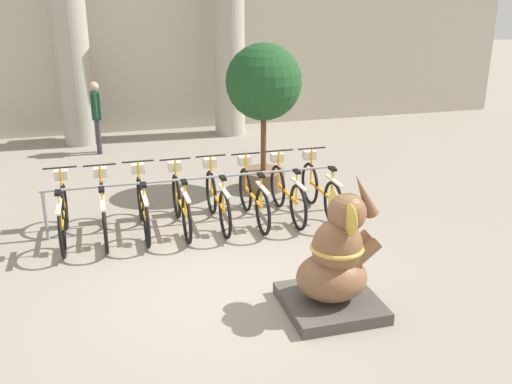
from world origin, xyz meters
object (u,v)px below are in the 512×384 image
Objects in this scene: potted_tree at (264,91)px; bicycle_0 at (63,214)px; bicycle_4 at (217,199)px; bicycle_6 at (287,192)px; person_pedestrian at (96,111)px; bicycle_2 at (143,206)px; bicycle_7 at (320,189)px; bicycle_1 at (104,211)px; bicycle_3 at (181,203)px; elephant_statue at (336,265)px; bicycle_5 at (253,196)px.

bicycle_0 is at bearing -157.30° from potted_tree.
bicycle_4 is 1.00× the size of bicycle_6.
person_pedestrian reaches higher than bicycle_4.
bicycle_6 is 0.66× the size of potted_tree.
bicycle_4 is at bearing 0.45° from bicycle_0.
person_pedestrian reaches higher than bicycle_2.
bicycle_2 is 2.83m from bicycle_7.
bicycle_3 is at bearing 0.43° from bicycle_1.
bicycle_7 is at bearing 71.43° from elephant_statue.
person_pedestrian is (-0.55, 4.73, 0.53)m from bicycle_2.
elephant_statue is 0.62× the size of potted_tree.
bicycle_1 and bicycle_6 have the same top height.
bicycle_3 is at bearing -0.42° from bicycle_0.
person_pedestrian is (-3.39, 4.74, 0.53)m from bicycle_7.
bicycle_0 is 1.00× the size of bicycle_3.
bicycle_2 is 2.27m from bicycle_6.
bicycle_6 is (2.83, 0.04, 0.00)m from bicycle_1.
potted_tree is (1.73, 1.45, 1.38)m from bicycle_3.
bicycle_1 is 1.07× the size of elephant_statue.
bicycle_0 and bicycle_1 have the same top height.
elephant_statue is (0.76, -2.80, 0.14)m from bicycle_4.
bicycle_0 is 2.83m from bicycle_5.
potted_tree is at bearing 110.77° from bicycle_7.
bicycle_4 is at bearing 105.21° from elephant_statue.
bicycle_3 is at bearing -140.05° from potted_tree.
bicycle_2 is 1.00× the size of bicycle_6.
bicycle_1 is 3.40m from bicycle_7.
potted_tree is (0.03, 1.41, 1.38)m from bicycle_6.
bicycle_2 is at bearing -83.35° from person_pedestrian.
bicycle_0 is 3.40m from bicycle_6.
bicycle_1 and bicycle_2 have the same top height.
bicycle_5 and bicycle_6 have the same top height.
bicycle_6 is at bearing 0.34° from bicycle_0.
elephant_statue is at bearing -95.38° from potted_tree.
bicycle_5 is 0.57m from bicycle_6.
bicycle_6 is (1.13, 0.00, 0.00)m from bicycle_4.
potted_tree is at bearing 26.96° from bicycle_1.
bicycle_4 is 1.09× the size of person_pedestrian.
elephant_statue is at bearing -85.98° from bicycle_5.
person_pedestrian is (-1.12, 4.77, 0.53)m from bicycle_3.
bicycle_1 is at bearing -178.70° from bicycle_4.
bicycle_5 is at bearing -64.69° from person_pedestrian.
bicycle_6 is 1.00× the size of bicycle_7.
bicycle_4 is 2.30m from potted_tree.
bicycle_5 is at bearing 0.28° from bicycle_1.
bicycle_5 is at bearing -0.95° from bicycle_2.
potted_tree is at bearing 31.68° from bicycle_2.
bicycle_0 is 1.00× the size of bicycle_1.
bicycle_6 is at bearing 0.83° from bicycle_1.
person_pedestrian is (0.58, 4.75, 0.53)m from bicycle_0.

